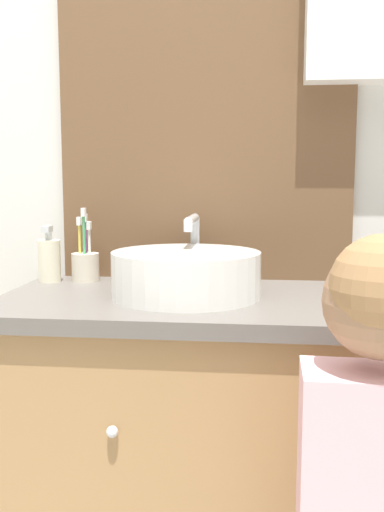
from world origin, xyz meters
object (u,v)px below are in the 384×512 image
child_figure (373,492)px  drinking_cup (369,293)px  sink_basin (187,273)px  toothbrush_holder (85,264)px  soap_dispenser (49,260)px

child_figure → drinking_cup: (0.03, 0.24, 0.27)m
sink_basin → drinking_cup: 0.42m
toothbrush_holder → child_figure: toothbrush_holder is taller
sink_basin → toothbrush_holder: 0.34m
soap_dispenser → drinking_cup: size_ratio=1.52×
toothbrush_holder → drinking_cup: size_ratio=1.99×
child_figure → drinking_cup: size_ratio=10.13×
sink_basin → soap_dispenser: 0.41m
toothbrush_holder → soap_dispenser: 0.10m
toothbrush_holder → sink_basin: bearing=-30.6°
drinking_cup → soap_dispenser: bearing=156.8°
soap_dispenser → child_figure: child_figure is taller
child_figure → toothbrush_holder: bearing=137.3°
toothbrush_holder → drinking_cup: (0.67, -0.35, 0.00)m
drinking_cup → child_figure: bearing=-96.7°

